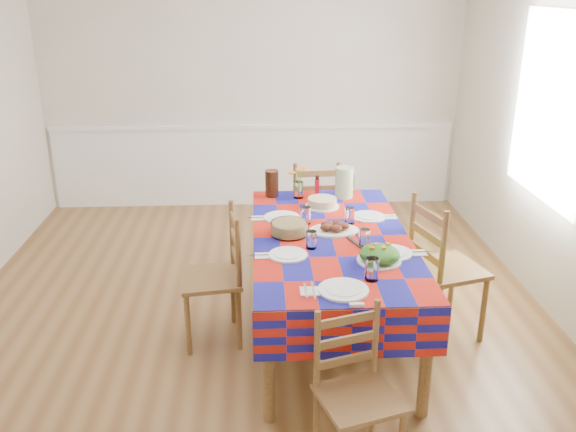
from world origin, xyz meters
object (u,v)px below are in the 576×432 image
object	(u,v)px
meat_platter	(334,228)
chair_far	(314,212)
dining_table	(331,248)
chair_right	(442,269)
chair_near	(356,394)
tea_pitcher	(272,183)
chair_left	(216,277)
green_pitcher	(344,182)

from	to	relation	value
meat_platter	chair_far	bearing A→B (deg)	91.30
dining_table	chair_right	distance (m)	0.80
dining_table	chair_far	size ratio (longest dim) A/B	2.04
meat_platter	chair_near	bearing A→B (deg)	-91.73
chair_near	chair_right	world-z (taller)	chair_right
tea_pitcher	chair_near	distance (m)	2.18
chair_left	chair_right	xyz separation A→B (m)	(1.57, -0.02, 0.03)
dining_table	meat_platter	size ratio (longest dim) A/B	5.75
dining_table	chair_near	xyz separation A→B (m)	(-0.01, -1.25, -0.25)
dining_table	chair_left	bearing A→B (deg)	179.52
tea_pitcher	chair_left	xyz separation A→B (m)	(-0.41, -0.85, -0.40)
chair_far	green_pitcher	bearing A→B (deg)	111.61
green_pitcher	chair_near	size ratio (longest dim) A/B	0.28
tea_pitcher	dining_table	bearing A→B (deg)	-66.19
green_pitcher	chair_near	world-z (taller)	green_pitcher
green_pitcher	tea_pitcher	distance (m)	0.58
dining_table	green_pitcher	size ratio (longest dim) A/B	8.00
green_pitcher	chair_near	bearing A→B (deg)	-95.77
tea_pitcher	chair_far	distance (m)	0.67
meat_platter	chair_near	distance (m)	1.38
chair_far	chair_right	world-z (taller)	chair_right
dining_table	chair_left	xyz separation A→B (m)	(-0.79, 0.01, -0.21)
green_pitcher	chair_right	world-z (taller)	chair_right
meat_platter	chair_near	size ratio (longest dim) A/B	0.40
dining_table	chair_far	distance (m)	1.26
meat_platter	dining_table	bearing A→B (deg)	-109.28
chair_near	chair_right	size ratio (longest dim) A/B	0.84
dining_table	chair_far	xyz separation A→B (m)	(0.00, 1.24, -0.21)
dining_table	chair_left	world-z (taller)	chair_left
chair_near	chair_far	distance (m)	2.49
green_pitcher	chair_left	distance (m)	1.33
chair_left	chair_near	bearing A→B (deg)	23.08
meat_platter	green_pitcher	xyz separation A→B (m)	(0.17, 0.72, 0.10)
meat_platter	chair_left	bearing A→B (deg)	-174.82
meat_platter	chair_left	size ratio (longest dim) A/B	0.36
meat_platter	chair_right	world-z (taller)	chair_right
chair_right	green_pitcher	bearing A→B (deg)	19.33
chair_left	tea_pitcher	bearing A→B (deg)	145.76
meat_platter	tea_pitcher	world-z (taller)	tea_pitcher
green_pitcher	chair_right	bearing A→B (deg)	-54.24
green_pitcher	chair_far	size ratio (longest dim) A/B	0.26
tea_pitcher	chair_far	world-z (taller)	tea_pitcher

